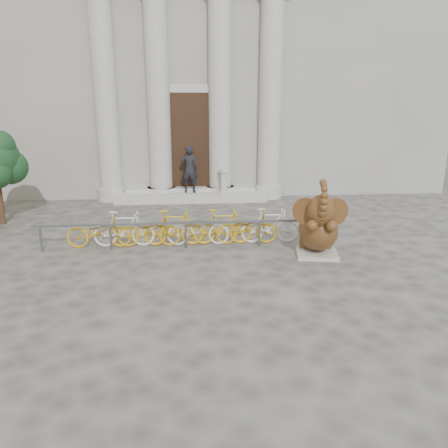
{
  "coord_description": "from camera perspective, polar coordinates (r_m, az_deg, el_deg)",
  "views": [
    {
      "loc": [
        -0.2,
        -7.9,
        3.77
      ],
      "look_at": [
        0.65,
        1.76,
        1.1
      ],
      "focal_mm": 35.0,
      "sensor_mm": 36.0,
      "label": 1
    }
  ],
  "objects": [
    {
      "name": "balustrade_post",
      "position": [
        17.32,
        -0.08,
        5.48
      ],
      "size": [
        0.38,
        0.38,
        0.92
      ],
      "color": "#A8A59E",
      "rests_on": "entrance_steps"
    },
    {
      "name": "entrance_steps",
      "position": [
        17.67,
        -4.29,
        3.64
      ],
      "size": [
        6.0,
        1.2,
        0.36
      ],
      "primitive_type": "cube",
      "color": "#A8A59E",
      "rests_on": "ground"
    },
    {
      "name": "bike_rack",
      "position": [
        12.0,
        -5.07,
        -0.47
      ],
      "size": [
        8.0,
        0.53,
        1.0
      ],
      "color": "slate",
      "rests_on": "ground"
    },
    {
      "name": "ground",
      "position": [
        8.76,
        -3.29,
        -10.14
      ],
      "size": [
        80.0,
        80.0,
        0.0
      ],
      "primitive_type": "plane",
      "color": "#474442",
      "rests_on": "ground"
    },
    {
      "name": "classical_building",
      "position": [
        22.94,
        -4.83,
        20.9
      ],
      "size": [
        22.0,
        10.7,
        12.0
      ],
      "color": "gray",
      "rests_on": "ground"
    },
    {
      "name": "pedestrian",
      "position": [
        17.37,
        -4.55,
        7.15
      ],
      "size": [
        0.71,
        0.5,
        1.86
      ],
      "primitive_type": "imported",
      "rotation": [
        0.0,
        0.0,
        3.05
      ],
      "color": "black",
      "rests_on": "entrance_steps"
    },
    {
      "name": "elephant_statue",
      "position": [
        11.27,
        12.24,
        -0.55
      ],
      "size": [
        1.35,
        1.58,
        2.04
      ],
      "rotation": [
        0.0,
        0.0,
        -0.18
      ],
      "color": "#A8A59E",
      "rests_on": "ground"
    }
  ]
}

